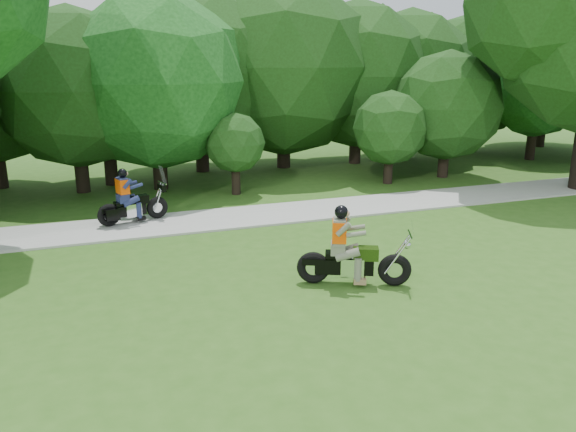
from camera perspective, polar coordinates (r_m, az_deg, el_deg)
ground at (r=10.37m, az=17.51°, el=-10.55°), size 100.00×100.00×0.00m
walkway at (r=16.96m, az=1.14°, el=0.46°), size 60.00×2.20×0.06m
tree_line at (r=22.96m, az=-4.57°, el=13.71°), size 38.91×11.69×7.87m
chopper_motorcycle at (r=11.45m, az=6.16°, el=-4.04°), size 2.24×1.32×1.67m
touring_motorcycle at (r=16.13m, az=-15.89°, el=1.25°), size 2.00×0.99×1.55m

